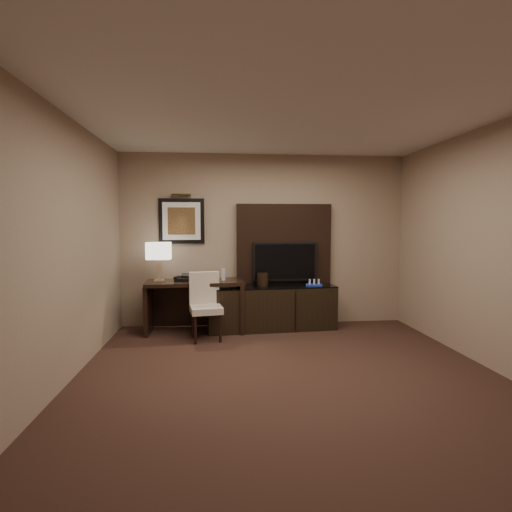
{
  "coord_description": "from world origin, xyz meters",
  "views": [
    {
      "loc": [
        -0.73,
        -3.82,
        1.59
      ],
      "look_at": [
        -0.2,
        1.8,
        1.15
      ],
      "focal_mm": 28.0,
      "sensor_mm": 36.0,
      "label": 1
    }
  ],
  "objects": [
    {
      "name": "book",
      "position": [
        -0.98,
        2.06,
        0.88
      ],
      "size": [
        0.17,
        0.03,
        0.22
      ],
      "primitive_type": "imported",
      "rotation": [
        0.0,
        0.0,
        -0.07
      ],
      "color": "#B8AE91",
      "rests_on": "desk"
    },
    {
      "name": "floor",
      "position": [
        0.0,
        0.0,
        -0.01
      ],
      "size": [
        4.5,
        5.0,
        0.01
      ],
      "primitive_type": "cube",
      "color": "black",
      "rests_on": "ground"
    },
    {
      "name": "wall_front",
      "position": [
        0.0,
        -2.5,
        1.35
      ],
      "size": [
        4.5,
        0.01,
        2.7
      ],
      "primitive_type": "cube",
      "color": "gray",
      "rests_on": "floor"
    },
    {
      "name": "picture_light",
      "position": [
        -1.3,
        2.44,
        2.05
      ],
      "size": [
        0.04,
        0.04,
        0.3
      ],
      "primitive_type": "cylinder",
      "color": "#403014",
      "rests_on": "wall_back"
    },
    {
      "name": "tv_wall_panel",
      "position": [
        0.3,
        2.44,
        1.27
      ],
      "size": [
        1.5,
        0.12,
        1.3
      ],
      "primitive_type": "cube",
      "color": "black",
      "rests_on": "wall_back"
    },
    {
      "name": "wall_back",
      "position": [
        0.0,
        2.5,
        1.35
      ],
      "size": [
        4.5,
        0.01,
        2.7
      ],
      "primitive_type": "cube",
      "color": "gray",
      "rests_on": "floor"
    },
    {
      "name": "credenza",
      "position": [
        0.07,
        2.15,
        0.33
      ],
      "size": [
        1.97,
        0.67,
        0.67
      ],
      "primitive_type": "cube",
      "rotation": [
        0.0,
        0.0,
        0.07
      ],
      "color": "black",
      "rests_on": "floor"
    },
    {
      "name": "ice_bucket",
      "position": [
        -0.07,
        2.17,
        0.76
      ],
      "size": [
        0.22,
        0.22,
        0.19
      ],
      "primitive_type": "cylinder",
      "rotation": [
        0.0,
        0.0,
        -0.32
      ],
      "color": "black",
      "rests_on": "credenza"
    },
    {
      "name": "artwork",
      "position": [
        -1.3,
        2.48,
        1.65
      ],
      "size": [
        0.7,
        0.04,
        0.7
      ],
      "primitive_type": "cube",
      "color": "black",
      "rests_on": "wall_back"
    },
    {
      "name": "desk",
      "position": [
        -1.08,
        2.1,
        0.38
      ],
      "size": [
        1.46,
        0.69,
        0.76
      ],
      "primitive_type": "cube",
      "rotation": [
        0.0,
        0.0,
        0.05
      ],
      "color": "black",
      "rests_on": "floor"
    },
    {
      "name": "ceiling",
      "position": [
        0.0,
        0.0,
        2.7
      ],
      "size": [
        4.5,
        5.0,
        0.01
      ],
      "primitive_type": "cube",
      "color": "silver",
      "rests_on": "wall_back"
    },
    {
      "name": "desk_chair",
      "position": [
        -0.91,
        1.65,
        0.44
      ],
      "size": [
        0.49,
        0.55,
        0.88
      ],
      "primitive_type": null,
      "rotation": [
        0.0,
        0.0,
        0.16
      ],
      "color": "beige",
      "rests_on": "floor"
    },
    {
      "name": "table_lamp",
      "position": [
        -1.61,
        2.14,
        1.06
      ],
      "size": [
        0.4,
        0.29,
        0.59
      ],
      "primitive_type": null,
      "rotation": [
        0.0,
        0.0,
        0.25
      ],
      "color": "#997B5F",
      "rests_on": "desk"
    },
    {
      "name": "wall_left",
      "position": [
        -2.25,
        0.0,
        1.35
      ],
      "size": [
        0.01,
        5.0,
        2.7
      ],
      "primitive_type": "cube",
      "color": "gray",
      "rests_on": "floor"
    },
    {
      "name": "wall_right",
      "position": [
        2.25,
        0.0,
        1.35
      ],
      "size": [
        0.01,
        5.0,
        2.7
      ],
      "primitive_type": "cube",
      "color": "gray",
      "rests_on": "floor"
    },
    {
      "name": "blue_folder",
      "position": [
        -0.98,
        2.07,
        0.77
      ],
      "size": [
        0.26,
        0.32,
        0.02
      ],
      "primitive_type": "cube",
      "rotation": [
        0.0,
        0.0,
        0.14
      ],
      "color": "#18249F",
      "rests_on": "desk"
    },
    {
      "name": "minibar_tray",
      "position": [
        0.72,
        2.11,
        0.71
      ],
      "size": [
        0.27,
        0.21,
        0.09
      ],
      "primitive_type": null,
      "rotation": [
        0.0,
        0.0,
        -0.27
      ],
      "color": "#1C34B6",
      "rests_on": "credenza"
    },
    {
      "name": "water_bottle",
      "position": [
        -0.66,
        2.12,
        0.86
      ],
      "size": [
        0.07,
        0.07,
        0.18
      ],
      "primitive_type": "cylinder",
      "rotation": [
        0.0,
        0.0,
        -0.24
      ],
      "color": "#ADBAC4",
      "rests_on": "desk"
    },
    {
      "name": "tv",
      "position": [
        0.3,
        2.34,
        1.02
      ],
      "size": [
        1.0,
        0.08,
        0.6
      ],
      "primitive_type": "cube",
      "color": "black",
      "rests_on": "tv_wall_panel"
    },
    {
      "name": "desk_phone",
      "position": [
        -1.26,
        2.09,
        0.82
      ],
      "size": [
        0.25,
        0.23,
        0.11
      ],
      "primitive_type": null,
      "rotation": [
        0.0,
        0.0,
        -0.19
      ],
      "color": "black",
      "rests_on": "desk"
    }
  ]
}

